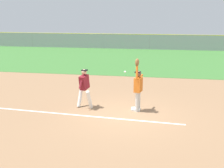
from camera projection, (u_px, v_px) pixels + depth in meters
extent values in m
plane|color=#936D4C|center=(126.00, 115.00, 11.76)|extent=(71.65, 71.65, 0.00)
cube|color=#3D7533|center=(146.00, 59.00, 25.41)|extent=(55.54, 14.26, 0.01)
cube|color=white|center=(39.00, 112.00, 12.13)|extent=(11.97, 1.00, 0.01)
cube|color=white|center=(136.00, 109.00, 12.33)|extent=(0.39, 0.39, 0.08)
cylinder|color=silver|center=(139.00, 101.00, 12.22)|extent=(0.18, 0.18, 0.85)
cylinder|color=silver|center=(137.00, 102.00, 12.04)|extent=(0.18, 0.18, 0.85)
cube|color=orange|center=(138.00, 85.00, 11.96)|extent=(0.35, 0.49, 0.60)
sphere|color=brown|center=(139.00, 74.00, 11.84)|extent=(0.28, 0.28, 0.23)
cube|color=black|center=(138.00, 72.00, 11.84)|extent=(0.26, 0.24, 0.05)
cylinder|color=orange|center=(137.00, 71.00, 11.61)|extent=(0.11, 0.11, 0.62)
cylinder|color=orange|center=(140.00, 77.00, 12.08)|extent=(0.23, 0.62, 0.09)
ellipsoid|color=brown|center=(137.00, 62.00, 11.52)|extent=(0.20, 0.30, 0.32)
cylinder|color=white|center=(89.00, 100.00, 12.35)|extent=(0.26, 0.46, 0.85)
cylinder|color=white|center=(80.00, 97.00, 12.72)|extent=(0.26, 0.46, 0.85)
cube|color=maroon|center=(84.00, 82.00, 12.36)|extent=(0.39, 0.57, 0.66)
sphere|color=#DBAD84|center=(84.00, 72.00, 12.25)|extent=(0.28, 0.28, 0.23)
cube|color=black|center=(85.00, 70.00, 12.22)|extent=(0.26, 0.25, 0.05)
cylinder|color=maroon|center=(87.00, 79.00, 12.53)|extent=(0.19, 0.41, 0.58)
cylinder|color=maroon|center=(82.00, 81.00, 12.15)|extent=(0.19, 0.41, 0.58)
sphere|color=white|center=(125.00, 72.00, 11.88)|extent=(0.07, 0.07, 0.07)
cube|color=#93999E|center=(150.00, 42.00, 32.03)|extent=(55.54, 0.06, 1.62)
cylinder|color=yellow|center=(150.00, 34.00, 31.83)|extent=(55.54, 0.06, 0.06)
cylinder|color=gray|center=(32.00, 40.00, 34.31)|extent=(0.08, 0.08, 1.62)
cylinder|color=gray|center=(150.00, 42.00, 32.03)|extent=(0.08, 0.08, 1.62)
cube|color=#1E6B33|center=(100.00, 40.00, 37.10)|extent=(4.43, 1.98, 0.55)
cube|color=#2D333D|center=(100.00, 36.00, 36.99)|extent=(2.23, 1.79, 0.40)
cylinder|color=black|center=(113.00, 41.00, 37.81)|extent=(0.60, 0.23, 0.60)
cylinder|color=black|center=(110.00, 43.00, 36.00)|extent=(0.60, 0.23, 0.60)
cylinder|color=black|center=(91.00, 41.00, 38.34)|extent=(0.60, 0.23, 0.60)
cylinder|color=black|center=(88.00, 42.00, 36.53)|extent=(0.60, 0.23, 0.60)
cube|color=black|center=(155.00, 41.00, 35.94)|extent=(4.49, 2.11, 0.55)
cube|color=#2D333D|center=(155.00, 37.00, 35.83)|extent=(2.28, 1.85, 0.40)
cylinder|color=black|center=(167.00, 42.00, 36.61)|extent=(0.61, 0.25, 0.60)
cylinder|color=black|center=(167.00, 44.00, 34.81)|extent=(0.61, 0.25, 0.60)
cylinder|color=black|center=(144.00, 42.00, 37.21)|extent=(0.61, 0.25, 0.60)
cylinder|color=black|center=(143.00, 43.00, 35.41)|extent=(0.61, 0.25, 0.60)
cube|color=#B21E1E|center=(207.00, 42.00, 34.95)|extent=(4.55, 2.27, 0.55)
cube|color=#2D333D|center=(207.00, 38.00, 34.83)|extent=(2.34, 1.93, 0.40)
cylinder|color=black|center=(217.00, 43.00, 35.81)|extent=(0.62, 0.27, 0.60)
cylinder|color=black|center=(221.00, 45.00, 33.98)|extent=(0.62, 0.27, 0.60)
cylinder|color=black|center=(193.00, 43.00, 36.05)|extent=(0.62, 0.27, 0.60)
cylinder|color=black|center=(196.00, 45.00, 34.21)|extent=(0.62, 0.27, 0.60)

